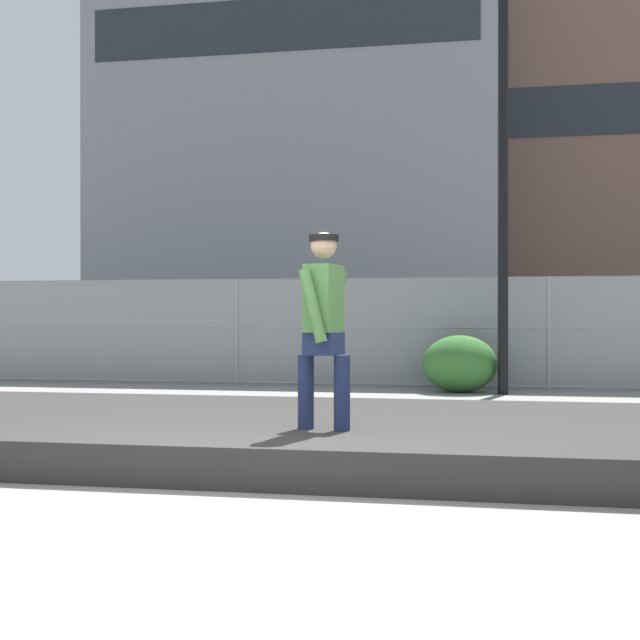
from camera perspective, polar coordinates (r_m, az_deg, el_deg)
ground_plane at (r=5.78m, az=-6.54°, el=-11.92°), size 120.00×120.00×0.00m
gravel_berm at (r=7.97m, az=-1.44°, el=-7.41°), size 11.06×3.78×0.31m
skateboard at (r=7.10m, az=0.24°, el=-9.15°), size 0.82×0.33×0.07m
skater at (r=7.00m, az=0.24°, el=-0.62°), size 0.73×0.61×1.82m
chain_fence at (r=14.75m, az=4.40°, el=-0.81°), size 26.34×0.06×1.85m
street_lamp at (r=14.16m, az=11.82°, el=13.77°), size 0.44×0.44×7.34m
parked_car_near at (r=19.45m, az=-7.64°, el=-0.81°), size 4.56×2.27×1.66m
parked_car_mid at (r=18.62m, az=12.72°, el=-0.87°), size 4.47×2.08×1.66m
library_building at (r=49.27m, az=-0.45°, el=12.73°), size 19.84×15.54×23.60m
shrub_left at (r=14.04m, az=9.08°, el=-2.83°), size 1.17×0.96×0.90m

